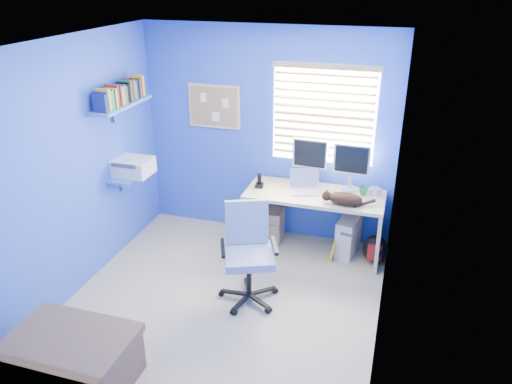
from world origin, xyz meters
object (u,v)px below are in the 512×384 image
(desk, at_px, (313,223))
(tower_pc, at_px, (348,236))
(cat, at_px, (345,199))
(laptop, at_px, (305,183))
(office_chair, at_px, (249,265))

(desk, height_order, tower_pc, desk)
(cat, relative_size, tower_pc, 0.83)
(cat, bearing_deg, laptop, 154.86)
(laptop, relative_size, tower_pc, 0.73)
(laptop, height_order, tower_pc, laptop)
(desk, relative_size, cat, 4.14)
(desk, bearing_deg, tower_pc, 10.31)
(office_chair, bearing_deg, laptop, 73.22)
(tower_pc, bearing_deg, cat, -89.61)
(cat, bearing_deg, desk, 148.80)
(laptop, distance_m, tower_pc, 0.82)
(desk, relative_size, laptop, 4.66)
(desk, relative_size, tower_pc, 3.42)
(laptop, xyz_separation_m, office_chair, (-0.32, -1.07, -0.48))
(laptop, height_order, cat, laptop)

